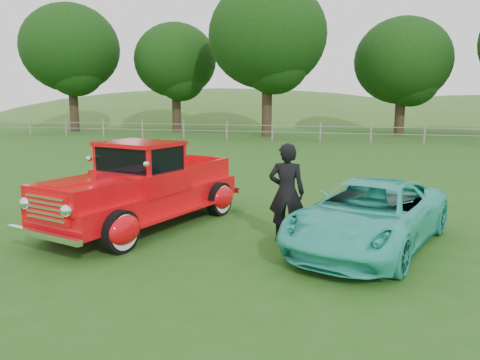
% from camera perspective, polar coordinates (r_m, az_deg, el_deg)
% --- Properties ---
extents(ground, '(140.00, 140.00, 0.00)m').
position_cam_1_polar(ground, '(8.03, -6.12, -9.37)').
color(ground, '#244F15').
rests_on(ground, ground).
extents(distant_hills, '(116.00, 60.00, 18.00)m').
position_cam_1_polar(distant_hills, '(67.25, 9.28, 3.67)').
color(distant_hills, '#3F6926').
rests_on(distant_hills, ground).
extents(fence_line, '(48.00, 0.12, 1.20)m').
position_cam_1_polar(fence_line, '(29.25, 9.76, 5.80)').
color(fence_line, gray).
rests_on(fence_line, ground).
extents(tree_far_west, '(7.60, 7.60, 9.93)m').
position_cam_1_polar(tree_far_west, '(40.32, -19.98, 14.83)').
color(tree_far_west, black).
rests_on(tree_far_west, ground).
extents(tree_mid_west, '(6.40, 6.40, 8.46)m').
position_cam_1_polar(tree_mid_west, '(38.15, -7.88, 14.22)').
color(tree_mid_west, black).
rests_on(tree_mid_west, ground).
extents(tree_near_west, '(8.00, 8.00, 10.42)m').
position_cam_1_polar(tree_near_west, '(33.02, 3.38, 17.15)').
color(tree_near_west, black).
rests_on(tree_near_west, ground).
extents(tree_near_east, '(6.80, 6.80, 8.33)m').
position_cam_1_polar(tree_near_east, '(36.20, 19.23, 13.53)').
color(tree_near_east, black).
rests_on(tree_near_east, ground).
extents(red_pickup, '(3.18, 5.27, 1.78)m').
position_cam_1_polar(red_pickup, '(9.90, -11.70, -1.05)').
color(red_pickup, black).
rests_on(red_pickup, ground).
extents(teal_sedan, '(3.24, 4.68, 1.19)m').
position_cam_1_polar(teal_sedan, '(8.69, 15.51, -4.09)').
color(teal_sedan, '#30C0A9').
rests_on(teal_sedan, ground).
extents(man, '(0.71, 0.49, 1.85)m').
position_cam_1_polar(man, '(8.71, 5.70, -1.52)').
color(man, black).
rests_on(man, ground).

